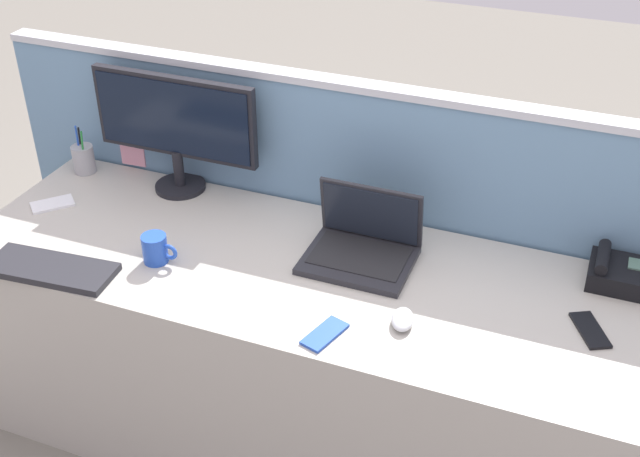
# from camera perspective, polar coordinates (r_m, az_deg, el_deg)

# --- Properties ---
(ground_plane) EXTENTS (10.00, 10.00, 0.00)m
(ground_plane) POSITION_cam_1_polar(r_m,az_deg,el_deg) (2.85, -0.38, -14.79)
(ground_plane) COLOR slate
(desk) EXTENTS (2.20, 0.71, 0.72)m
(desk) POSITION_cam_1_polar(r_m,az_deg,el_deg) (2.60, -0.41, -9.46)
(desk) COLOR #ADA89E
(desk) RESTS_ON ground_plane
(cubicle_divider) EXTENTS (2.58, 0.08, 1.16)m
(cubicle_divider) POSITION_cam_1_polar(r_m,az_deg,el_deg) (2.75, 2.62, -0.82)
(cubicle_divider) COLOR #6084A3
(cubicle_divider) RESTS_ON ground_plane
(desktop_monitor) EXTENTS (0.59, 0.17, 0.41)m
(desktop_monitor) POSITION_cam_1_polar(r_m,az_deg,el_deg) (2.72, -10.28, 7.39)
(desktop_monitor) COLOR black
(desktop_monitor) RESTS_ON desk
(laptop) EXTENTS (0.32, 0.26, 0.21)m
(laptop) POSITION_cam_1_polar(r_m,az_deg,el_deg) (2.41, 3.07, -1.00)
(laptop) COLOR #232328
(laptop) RESTS_ON desk
(desk_phone) EXTENTS (0.22, 0.16, 0.10)m
(desk_phone) POSITION_cam_1_polar(r_m,az_deg,el_deg) (2.46, 20.93, -3.07)
(desk_phone) COLOR black
(desk_phone) RESTS_ON desk
(keyboard_main) EXTENTS (0.40, 0.18, 0.02)m
(keyboard_main) POSITION_cam_1_polar(r_m,az_deg,el_deg) (2.49, -18.61, -2.75)
(keyboard_main) COLOR #232328
(keyboard_main) RESTS_ON desk
(computer_mouse_right_hand) EXTENTS (0.08, 0.11, 0.03)m
(computer_mouse_right_hand) POSITION_cam_1_polar(r_m,az_deg,el_deg) (2.18, 5.89, -6.45)
(computer_mouse_right_hand) COLOR silver
(computer_mouse_right_hand) RESTS_ON desk
(pen_cup) EXTENTS (0.08, 0.08, 0.18)m
(pen_cup) POSITION_cam_1_polar(r_m,az_deg,el_deg) (2.99, -16.47, 4.79)
(pen_cup) COLOR #99999E
(pen_cup) RESTS_ON desk
(cell_phone_white_slab) EXTENTS (0.15, 0.15, 0.01)m
(cell_phone_white_slab) POSITION_cam_1_polar(r_m,az_deg,el_deg) (2.83, -18.50, 1.65)
(cell_phone_white_slab) COLOR silver
(cell_phone_white_slab) RESTS_ON desk
(cell_phone_blue_case) EXTENTS (0.10, 0.15, 0.01)m
(cell_phone_blue_case) POSITION_cam_1_polar(r_m,az_deg,el_deg) (2.14, 0.34, -7.51)
(cell_phone_blue_case) COLOR blue
(cell_phone_blue_case) RESTS_ON desk
(cell_phone_black_slab) EXTENTS (0.12, 0.16, 0.01)m
(cell_phone_black_slab) POSITION_cam_1_polar(r_m,az_deg,el_deg) (2.27, 18.66, -6.86)
(cell_phone_black_slab) COLOR black
(cell_phone_black_slab) RESTS_ON desk
(coffee_mug) EXTENTS (0.11, 0.08, 0.09)m
(coffee_mug) POSITION_cam_1_polar(r_m,az_deg,el_deg) (2.44, -11.61, -1.43)
(coffee_mug) COLOR blue
(coffee_mug) RESTS_ON desk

